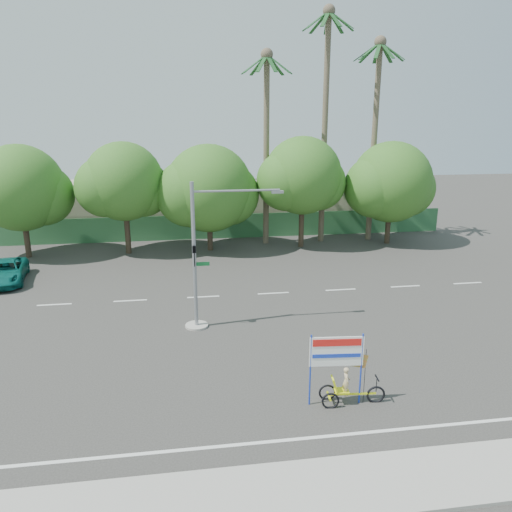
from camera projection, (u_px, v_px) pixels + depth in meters
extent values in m
plane|color=#33302D|center=(261.00, 362.00, 20.66)|extent=(120.00, 120.00, 0.00)
cube|color=gray|center=(304.00, 491.00, 13.52)|extent=(50.00, 2.40, 0.12)
cube|color=#336B3D|center=(220.00, 226.00, 40.83)|extent=(38.00, 0.08, 2.00)
cube|color=#BAAE94|center=(101.00, 208.00, 43.42)|extent=(12.00, 8.00, 4.00)
cube|color=#BAAE94|center=(302.00, 205.00, 46.02)|extent=(14.00, 8.00, 3.60)
cylinder|color=#473828|center=(26.00, 233.00, 35.31)|extent=(0.40, 0.40, 3.52)
sphere|color=#1E601C|center=(20.00, 188.00, 34.43)|extent=(6.00, 6.00, 6.00)
sphere|color=#1E601C|center=(43.00, 195.00, 35.06)|extent=(4.32, 4.32, 4.32)
cylinder|color=#473828|center=(127.00, 228.00, 36.27)|extent=(0.40, 0.40, 3.74)
sphere|color=#1E601C|center=(124.00, 181.00, 35.33)|extent=(5.60, 5.60, 5.60)
sphere|color=#1E601C|center=(143.00, 189.00, 35.96)|extent=(4.03, 4.03, 4.03)
sphere|color=#1E601C|center=(105.00, 187.00, 35.01)|extent=(4.26, 4.26, 4.26)
cylinder|color=#473828|center=(210.00, 229.00, 37.18)|extent=(0.40, 0.40, 3.30)
sphere|color=#1E601C|center=(209.00, 188.00, 36.35)|extent=(6.40, 6.40, 6.40)
sphere|color=#1E601C|center=(228.00, 194.00, 36.99)|extent=(4.61, 4.61, 4.61)
sphere|color=#1E601C|center=(189.00, 193.00, 35.99)|extent=(4.86, 4.86, 4.86)
cylinder|color=#473828|center=(301.00, 222.00, 38.09)|extent=(0.40, 0.40, 3.87)
sphere|color=#1E601C|center=(303.00, 176.00, 37.12)|extent=(5.80, 5.80, 5.80)
sphere|color=#1E601C|center=(318.00, 183.00, 37.76)|extent=(4.18, 4.18, 4.18)
sphere|color=#1E601C|center=(286.00, 181.00, 36.80)|extent=(4.41, 4.41, 4.41)
cylinder|color=#473828|center=(388.00, 222.00, 39.15)|extent=(0.40, 0.40, 3.43)
sphere|color=#1E601C|center=(391.00, 182.00, 38.28)|extent=(6.20, 6.20, 6.20)
sphere|color=#1E601C|center=(406.00, 188.00, 38.92)|extent=(4.46, 4.46, 4.46)
sphere|color=#1E601C|center=(375.00, 187.00, 37.94)|extent=(4.71, 4.71, 4.71)
cylinder|color=#70604C|center=(325.00, 133.00, 37.99)|extent=(0.44, 0.44, 17.00)
sphere|color=#70604C|center=(329.00, 10.00, 35.65)|extent=(0.90, 0.90, 0.90)
cube|color=#1C4C21|center=(341.00, 21.00, 35.96)|extent=(1.91, 0.28, 1.36)
cube|color=#1C4C21|center=(336.00, 22.00, 36.51)|extent=(1.65, 1.44, 1.36)
cube|color=#1C4C21|center=(327.00, 23.00, 36.73)|extent=(0.61, 1.93, 1.36)
cube|color=#1C4C21|center=(319.00, 22.00, 36.54)|extent=(1.20, 1.80, 1.36)
cube|color=#1C4C21|center=(316.00, 21.00, 36.01)|extent=(1.89, 0.92, 1.36)
cube|color=#1C4C21|center=(318.00, 19.00, 35.40)|extent=(1.89, 0.92, 1.36)
cube|color=#1C4C21|center=(326.00, 18.00, 34.99)|extent=(1.20, 1.80, 1.36)
cube|color=#1C4C21|center=(335.00, 18.00, 34.97)|extent=(0.61, 1.93, 1.36)
cube|color=#1C4C21|center=(341.00, 19.00, 35.36)|extent=(1.65, 1.44, 1.36)
cylinder|color=#70604C|center=(374.00, 146.00, 38.83)|extent=(0.44, 0.44, 15.00)
sphere|color=#70604C|center=(380.00, 42.00, 36.77)|extent=(0.90, 0.90, 0.90)
cube|color=#1C4C21|center=(392.00, 52.00, 37.08)|extent=(1.91, 0.28, 1.36)
cube|color=#1C4C21|center=(386.00, 52.00, 37.62)|extent=(1.65, 1.44, 1.36)
cube|color=#1C4C21|center=(377.00, 53.00, 37.85)|extent=(0.61, 1.93, 1.36)
cube|color=#1C4C21|center=(370.00, 53.00, 37.66)|extent=(1.20, 1.80, 1.36)
cube|color=#1C4C21|center=(367.00, 52.00, 37.13)|extent=(1.89, 0.92, 1.36)
cube|color=#1C4C21|center=(370.00, 51.00, 36.52)|extent=(1.89, 0.92, 1.36)
cube|color=#1C4C21|center=(378.00, 50.00, 36.10)|extent=(1.20, 1.80, 1.36)
cube|color=#1C4C21|center=(387.00, 50.00, 36.09)|extent=(0.61, 1.93, 1.36)
cube|color=#1C4C21|center=(392.00, 51.00, 36.47)|extent=(1.65, 1.44, 1.36)
cylinder|color=#70604C|center=(266.00, 153.00, 37.77)|extent=(0.44, 0.44, 14.00)
sphere|color=#70604C|center=(267.00, 54.00, 35.84)|extent=(0.90, 0.90, 0.90)
cube|color=#1C4C21|center=(280.00, 64.00, 36.15)|extent=(1.91, 0.28, 1.36)
cube|color=#1C4C21|center=(275.00, 65.00, 36.70)|extent=(1.65, 1.44, 1.36)
cube|color=#1C4C21|center=(267.00, 65.00, 36.92)|extent=(0.61, 1.93, 1.36)
cube|color=#1C4C21|center=(259.00, 65.00, 36.73)|extent=(1.20, 1.80, 1.36)
cube|color=#1C4C21|center=(254.00, 64.00, 36.20)|extent=(1.89, 0.92, 1.36)
cube|color=#1C4C21|center=(255.00, 64.00, 35.59)|extent=(1.89, 0.92, 1.36)
cube|color=#1C4C21|center=(262.00, 63.00, 35.18)|extent=(1.20, 1.80, 1.36)
cube|color=#1C4C21|center=(271.00, 63.00, 35.16)|extent=(0.61, 1.93, 1.36)
cube|color=#1C4C21|center=(278.00, 63.00, 35.55)|extent=(1.65, 1.44, 1.36)
cylinder|color=gray|center=(197.00, 326.00, 24.10)|extent=(1.10, 1.10, 0.10)
cylinder|color=gray|center=(194.00, 257.00, 23.15)|extent=(0.18, 0.18, 7.00)
cylinder|color=gray|center=(236.00, 191.00, 22.59)|extent=(4.00, 0.10, 0.10)
cube|color=gray|center=(277.00, 192.00, 22.89)|extent=(0.55, 0.20, 0.12)
imported|color=black|center=(194.00, 256.00, 22.91)|extent=(0.16, 0.20, 1.00)
cube|color=#14662D|center=(202.00, 264.00, 23.29)|extent=(0.70, 0.04, 0.18)
torus|color=black|center=(376.00, 395.00, 17.72)|extent=(0.68, 0.14, 0.67)
torus|color=black|center=(327.00, 392.00, 17.90)|extent=(0.63, 0.13, 0.63)
torus|color=black|center=(330.00, 401.00, 17.37)|extent=(0.63, 0.13, 0.63)
cube|color=yellow|center=(352.00, 394.00, 17.66)|extent=(1.69, 0.21, 0.06)
cube|color=yellow|center=(329.00, 396.00, 17.63)|extent=(0.11, 0.60, 0.05)
cube|color=yellow|center=(342.00, 391.00, 17.60)|extent=(0.53, 0.46, 0.06)
cube|color=yellow|center=(334.00, 384.00, 17.51)|extent=(0.26, 0.44, 0.54)
cylinder|color=black|center=(377.00, 385.00, 17.61)|extent=(0.03, 0.03, 0.55)
cube|color=black|center=(377.00, 378.00, 17.54)|extent=(0.08, 0.45, 0.04)
imported|color=#CCB284|center=(346.00, 381.00, 17.50)|extent=(0.29, 0.41, 1.07)
cylinder|color=#1936BC|center=(310.00, 370.00, 17.30)|extent=(0.06, 0.06, 2.68)
cylinder|color=#1936BC|center=(361.00, 369.00, 17.40)|extent=(0.06, 0.06, 2.68)
cube|color=white|center=(337.00, 351.00, 17.16)|extent=(1.88, 0.22, 1.09)
cube|color=red|center=(337.00, 343.00, 17.03)|extent=(1.68, 0.16, 0.26)
cube|color=#1936BC|center=(337.00, 356.00, 17.17)|extent=(1.68, 0.16, 0.14)
cylinder|color=black|center=(365.00, 376.00, 17.49)|extent=(0.02, 0.02, 2.08)
cube|color=red|center=(356.00, 360.00, 17.30)|extent=(0.88, 0.10, 0.65)
imported|color=#0E625B|center=(5.00, 272.00, 30.25)|extent=(2.91, 5.08, 1.33)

